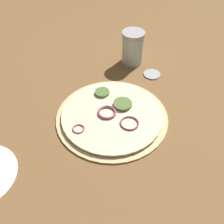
{
  "coord_description": "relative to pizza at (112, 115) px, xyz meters",
  "views": [
    {
      "loc": [
        -0.07,
        0.42,
        0.45
      ],
      "look_at": [
        0.0,
        0.0,
        0.02
      ],
      "focal_mm": 42.0,
      "sensor_mm": 36.0,
      "label": 1
    }
  ],
  "objects": [
    {
      "name": "ground_plane",
      "position": [
        0.0,
        0.0,
        -0.01
      ],
      "size": [
        3.0,
        3.0,
        0.0
      ],
      "primitive_type": "plane",
      "color": "brown"
    },
    {
      "name": "spice_jar",
      "position": [
        -0.02,
        -0.24,
        0.04
      ],
      "size": [
        0.06,
        0.06,
        0.1
      ],
      "color": "silver",
      "rests_on": "ground_plane"
    },
    {
      "name": "pizza",
      "position": [
        0.0,
        0.0,
        0.0
      ],
      "size": [
        0.26,
        0.26,
        0.02
      ],
      "color": "beige",
      "rests_on": "ground_plane"
    },
    {
      "name": "loose_cap",
      "position": [
        -0.08,
        -0.18,
        -0.0
      ],
      "size": [
        0.05,
        0.05,
        0.01
      ],
      "color": "#B2B2B7",
      "rests_on": "ground_plane"
    }
  ]
}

